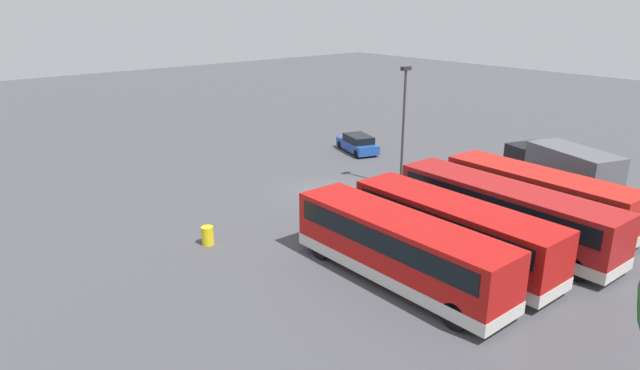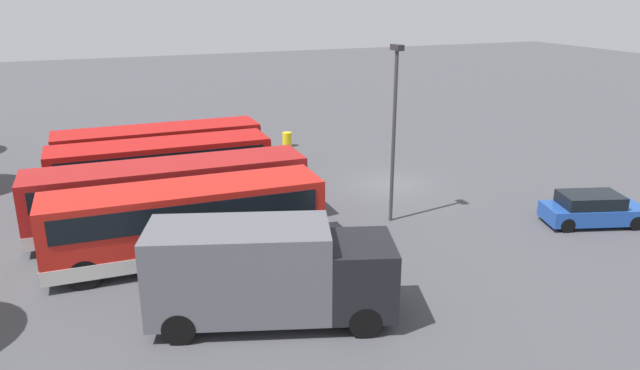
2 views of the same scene
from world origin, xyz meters
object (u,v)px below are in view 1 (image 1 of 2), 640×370
Objects in this scene: bus_single_deck_fourth at (399,247)px; car_hatchback_silver at (358,144)px; box_truck_blue at (562,170)px; waste_bin_yellow at (208,236)px; bus_single_deck_near_end at (538,196)px; bus_single_deck_third at (453,230)px; bus_single_deck_second at (504,211)px; lamp_post_tall at (404,118)px.

car_hatchback_silver is (-13.60, -16.80, -0.92)m from bus_single_deck_fourth.
car_hatchback_silver is at bearing -81.16° from box_truck_blue.
box_truck_blue is at bearing 159.61° from waste_bin_yellow.
waste_bin_yellow is at bearing -62.98° from bus_single_deck_fourth.
bus_single_deck_fourth is 21.63m from car_hatchback_silver.
bus_single_deck_third is at bearing -0.57° from bus_single_deck_near_end.
car_hatchback_silver reaches higher than waste_bin_yellow.
car_hatchback_silver is at bearing -99.90° from bus_single_deck_near_end.
bus_single_deck_near_end is 10.60m from bus_single_deck_fourth.
waste_bin_yellow is (18.05, 8.08, -0.23)m from car_hatchback_silver.
box_truck_blue is at bearing -169.55° from bus_single_deck_second.
lamp_post_tall is at bearing -138.37° from bus_single_deck_fourth.
bus_single_deck_near_end is 5.65m from box_truck_blue.
bus_single_deck_third is at bearing 59.00° from car_hatchback_silver.
bus_single_deck_third is at bearing 54.19° from lamp_post_tall.
box_truck_blue is at bearing -173.56° from bus_single_deck_third.
car_hatchback_silver is (2.44, -15.69, -1.01)m from box_truck_blue.
bus_single_deck_second is 1.10× the size of bus_single_deck_fourth.
box_truck_blue is 1.71× the size of car_hatchback_silver.
lamp_post_tall reaches higher than waste_bin_yellow.
lamp_post_tall is (0.72, -9.17, 2.95)m from bus_single_deck_near_end.
bus_single_deck_near_end is 17.49m from car_hatchback_silver.
lamp_post_tall is (-6.57, -9.10, 2.95)m from bus_single_deck_third.
bus_single_deck_third is 1.32× the size of box_truck_blue.
box_truck_blue is 10.24m from lamp_post_tall.
lamp_post_tall reaches higher than bus_single_deck_fourth.
bus_single_deck_fourth is 1.37× the size of lamp_post_tall.
waste_bin_yellow is (14.32, 0.05, -4.09)m from lamp_post_tall.
bus_single_deck_near_end is 3.38m from bus_single_deck_second.
bus_single_deck_third is 1.34× the size of lamp_post_tall.
bus_single_deck_second is at bearing 177.22° from bus_single_deck_third.
car_hatchback_silver is 19.77m from waste_bin_yellow.
bus_single_deck_third is 11.60m from lamp_post_tall.
lamp_post_tall is at bearing -105.96° from bus_single_deck_second.
bus_single_deck_second is 3.91m from bus_single_deck_third.
waste_bin_yellow is at bearing 24.11° from car_hatchback_silver.
bus_single_deck_fourth is (3.31, -0.33, 0.00)m from bus_single_deck_third.
box_truck_blue reaches higher than car_hatchback_silver.
lamp_post_tall is (6.17, -7.66, 2.86)m from box_truck_blue.
bus_single_deck_third is at bearing 6.44° from box_truck_blue.
bus_single_deck_fourth is at bearing 51.02° from car_hatchback_silver.
bus_single_deck_near_end is 0.89× the size of bus_single_deck_second.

